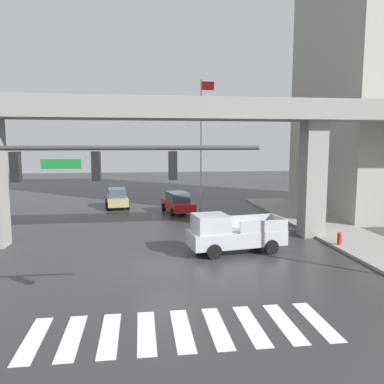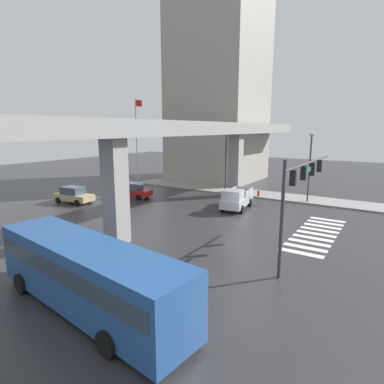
{
  "view_description": "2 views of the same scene",
  "coord_description": "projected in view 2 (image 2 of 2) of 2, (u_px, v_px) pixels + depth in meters",
  "views": [
    {
      "loc": [
        -1.2,
        -17.48,
        5.72
      ],
      "look_at": [
        1.7,
        3.9,
        2.99
      ],
      "focal_mm": 35.79,
      "sensor_mm": 36.0,
      "label": 1
    },
    {
      "loc": [
        -23.96,
        -10.89,
        7.69
      ],
      "look_at": [
        -0.99,
        3.99,
        2.22
      ],
      "focal_mm": 29.83,
      "sensor_mm": 36.0,
      "label": 2
    }
  ],
  "objects": [
    {
      "name": "crosswalk_stripes",
      "position": [
        316.0,
        234.0,
        23.64
      ],
      "size": [
        9.35,
        2.8,
        0.01
      ],
      "color": "silver",
      "rests_on": "ground"
    },
    {
      "name": "flagpole",
      "position": [
        137.0,
        140.0,
        37.05
      ],
      "size": [
        1.16,
        0.12,
        11.02
      ],
      "color": "silver",
      "rests_on": "ground"
    },
    {
      "name": "office_building",
      "position": [
        219.0,
        83.0,
        46.74
      ],
      "size": [
        11.97,
        11.91,
        28.59
      ],
      "primitive_type": "cube",
      "color": "gray",
      "rests_on": "ground"
    },
    {
      "name": "sedan_red",
      "position": [
        132.0,
        190.0,
        35.79
      ],
      "size": [
        2.57,
        4.56,
        1.72
      ],
      "color": "red",
      "rests_on": "ground"
    },
    {
      "name": "sidewalk_east",
      "position": [
        263.0,
        194.0,
        37.39
      ],
      "size": [
        4.0,
        36.0,
        0.15
      ],
      "primitive_type": "cube",
      "color": "gray",
      "rests_on": "ground"
    },
    {
      "name": "fire_hydrant",
      "position": [
        258.0,
        194.0,
        35.99
      ],
      "size": [
        0.24,
        0.24,
        0.85
      ],
      "color": "red",
      "rests_on": "ground"
    },
    {
      "name": "pickup_truck",
      "position": [
        236.0,
        199.0,
        30.7
      ],
      "size": [
        5.33,
        2.65,
        2.08
      ],
      "color": "#A8AAAF",
      "rests_on": "ground"
    },
    {
      "name": "ground_plane",
      "position": [
        238.0,
        221.0,
        27.03
      ],
      "size": [
        120.0,
        120.0,
        0.0
      ],
      "primitive_type": "plane",
      "color": "#2D2D30"
    },
    {
      "name": "elevated_overpass",
      "position": [
        191.0,
        135.0,
        28.13
      ],
      "size": [
        51.81,
        2.56,
        8.29
      ],
      "color": "gray",
      "rests_on": "ground"
    },
    {
      "name": "street_lamp_near_corner",
      "position": [
        310.0,
        159.0,
        32.71
      ],
      "size": [
        0.44,
        0.7,
        7.24
      ],
      "color": "#38383D",
      "rests_on": "ground"
    },
    {
      "name": "street_lamp_mid_block",
      "position": [
        226.0,
        155.0,
        37.86
      ],
      "size": [
        0.44,
        0.7,
        7.24
      ],
      "color": "#38383D",
      "rests_on": "ground"
    },
    {
      "name": "traffic_signal_mast",
      "position": [
        302.0,
        180.0,
        18.83
      ],
      "size": [
        10.89,
        0.32,
        6.2
      ],
      "color": "#38383D",
      "rests_on": "ground"
    },
    {
      "name": "sedan_tan",
      "position": [
        73.0,
        195.0,
        33.32
      ],
      "size": [
        2.34,
        4.48,
        1.72
      ],
      "color": "tan",
      "rests_on": "ground"
    },
    {
      "name": "city_bus",
      "position": [
        87.0,
        272.0,
        13.44
      ],
      "size": [
        3.77,
        11.02,
        2.99
      ],
      "color": "#234C8C",
      "rests_on": "ground"
    }
  ]
}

